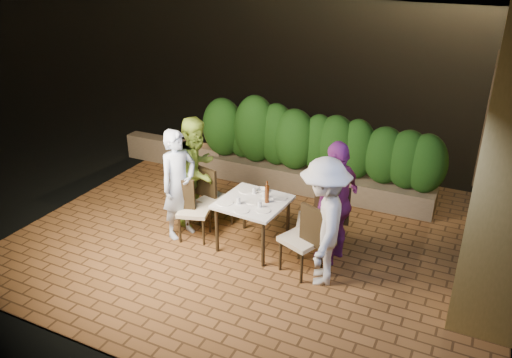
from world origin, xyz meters
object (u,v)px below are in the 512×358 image
Objects in this scene: diner_green at (197,170)px; diner_purple at (336,203)px; diner_blue at (179,184)px; beer_bottle at (267,192)px; chair_left_back at (215,199)px; diner_white at (324,222)px; chair_left_front at (194,209)px; dining_table at (253,224)px; chair_right_front at (302,238)px; chair_right_back at (315,220)px; bowl at (262,190)px; parapet_lamp at (196,141)px.

diner_green is 0.98× the size of diner_purple.
diner_purple is at bearing -62.47° from diner_blue.
chair_left_back is at bearing 165.61° from beer_bottle.
chair_left_back is 0.54× the size of diner_white.
beer_bottle is at bearing -5.95° from chair_left_front.
diner_white is (1.97, -0.65, 0.39)m from chair_left_back.
chair_left_back is at bearing 159.65° from dining_table.
dining_table is 1.24m from diner_blue.
chair_right_front is 0.59× the size of diner_purple.
bowl is at bearing -23.70° from chair_right_back.
chair_left_front is 0.70m from diner_green.
diner_white is at bearing -170.44° from chair_right_front.
dining_table is at bearing 4.12° from chair_right_front.
diner_purple is (-0.01, 0.55, 0.02)m from diner_white.
bowl is 0.16× the size of chair_right_back.
bowl reaches higher than parapet_lamp.
diner_purple is at bearing 9.79° from dining_table.
chair_right_back reaches higher than chair_left_front.
diner_green is 1.00× the size of diner_white.
beer_bottle reaches higher than chair_left_front.
diner_purple is at bearing 9.94° from chair_left_back.
diner_white reaches higher than diner_blue.
parapet_lamp is (-2.32, 2.15, 0.20)m from dining_table.
chair_left_back reaches higher than bowl.
diner_purple is (2.06, 0.36, 0.41)m from chair_left_front.
chair_right_back is at bearing -68.15° from chair_right_front.
chair_left_back is 6.72× the size of parapet_lamp.
dining_table is at bearing -123.17° from diner_white.
diner_green is (-0.01, 0.53, 0.02)m from diner_blue.
beer_bottle is at bearing -103.86° from diner_green.
bowl is 1.18m from diner_purple.
chair_right_front is 2.14m from diner_green.
chair_left_front is at bearing -154.99° from diner_green.
diner_white is at bearing 13.74° from diner_purple.
diner_blue is 12.07× the size of parapet_lamp.
diner_purple is (0.30, 0.48, 0.36)m from chair_right_front.
dining_table is 1.30m from diner_green.
diner_green is at bearing 4.45° from chair_right_front.
parapet_lamp is (-3.18, 2.43, 0.05)m from chair_right_front.
diner_blue is at bearing 164.64° from chair_left_front.
diner_white is at bearing -76.09° from diner_blue.
diner_blue is at bearing -63.06° from parapet_lamp.
dining_table is at bearing -42.86° from parapet_lamp.
diner_blue is 2.61m from parapet_lamp.
diner_blue reaches higher than chair_left_back.
chair_right_back is (1.77, 0.38, 0.05)m from chair_left_front.
parapet_lamp is at bearing -15.19° from chair_right_front.
beer_bottle reaches higher than bowl.
diner_purple is (0.29, -0.02, 0.36)m from chair_right_back.
bowl is 1.24m from diner_blue.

